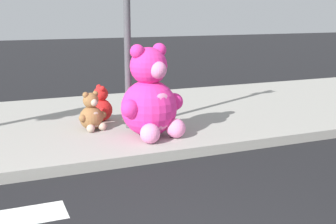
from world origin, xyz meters
TOP-DOWN VIEW (x-y plane):
  - sidewalk at (0.00, 5.20)m, footprint 28.00×4.40m
  - sign_pole at (1.00, 4.40)m, footprint 0.56×0.11m
  - plush_pink_large at (1.16, 3.81)m, footprint 1.06×0.99m
  - plush_tan at (1.53, 4.96)m, footprint 0.36×0.37m
  - plush_red at (0.68, 5.01)m, footprint 0.43×0.48m
  - plush_brown at (0.41, 4.51)m, footprint 0.47×0.44m

SIDE VIEW (x-z plane):
  - sidewalk at x=0.00m, z-range 0.00..0.15m
  - plush_tan at x=1.53m, z-range 0.10..0.61m
  - plush_brown at x=0.41m, z-range 0.09..0.71m
  - plush_red at x=0.68m, z-range 0.09..0.71m
  - plush_pink_large at x=1.16m, z-range 0.01..1.41m
  - sign_pole at x=1.00m, z-range 0.25..3.45m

